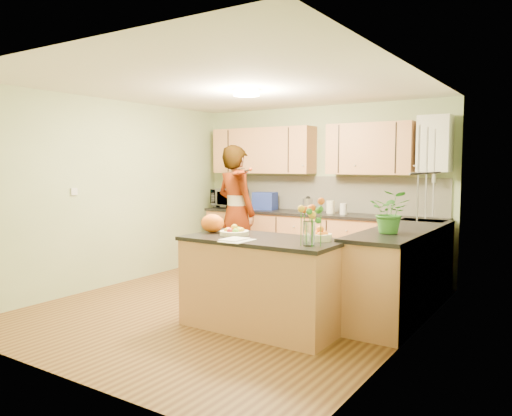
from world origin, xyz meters
The scene contains 28 objects.
floor centered at (0.00, 0.00, 0.00)m, with size 4.50×4.50×0.00m, color #502F17.
ceiling centered at (0.00, 0.00, 2.50)m, with size 4.00×4.50×0.02m, color silver.
wall_back centered at (0.00, 2.25, 1.25)m, with size 4.00×0.02×2.50m, color #90A274.
wall_front centered at (0.00, -2.25, 1.25)m, with size 4.00×0.02×2.50m, color #90A274.
wall_left centered at (-2.00, 0.00, 1.25)m, with size 0.02×4.50×2.50m, color #90A274.
wall_right centered at (2.00, 0.00, 1.25)m, with size 0.02×4.50×2.50m, color #90A274.
back_counter centered at (0.10, 1.95, 0.47)m, with size 3.64×0.62×0.94m.
right_counter centered at (1.70, 0.85, 0.47)m, with size 0.62×2.24×0.94m.
splashback centered at (0.10, 2.23, 1.20)m, with size 3.60×0.02×0.52m, color beige.
upper_cabinets centered at (-0.18, 2.08, 1.85)m, with size 3.20×0.34×0.70m.
boiler centered at (1.70, 2.09, 1.90)m, with size 0.40×0.30×0.86m.
window_right centered at (1.99, 0.60, 1.55)m, with size 0.01×1.30×1.05m.
light_switch centered at (-1.99, -0.60, 1.30)m, with size 0.02×0.09×0.09m, color silver.
ceiling_lamp centered at (0.00, 0.30, 2.46)m, with size 0.30×0.30×0.07m.
peninsula_island centered at (0.68, -0.41, 0.46)m, with size 1.59×0.81×0.91m.
fruit_dish centered at (0.33, -0.41, 0.95)m, with size 0.30×0.30×0.10m.
orange_bowl centered at (1.23, -0.26, 0.97)m, with size 0.23×0.23×0.13m.
flower_vase centered at (1.28, -0.59, 1.23)m, with size 0.26×0.26×0.48m.
orange_bag centered at (0.00, -0.36, 1.01)m, with size 0.26×0.22×0.20m, color orange.
papers centered at (0.58, -0.71, 0.92)m, with size 0.24×0.33×0.01m, color white.
violinist centered at (-0.80, 1.21, 0.95)m, with size 0.70×0.46×1.91m, color tan.
violin centered at (-0.60, 0.99, 1.53)m, with size 0.61×0.25×0.12m, color #490B04, non-canonical shape.
microwave centered at (-1.49, 1.98, 1.09)m, with size 0.54×0.37×0.30m, color silver.
blue_box centered at (-0.79, 1.97, 1.07)m, with size 0.34×0.25×0.27m, color navy.
kettle centered at (-0.04, 1.95, 1.05)m, with size 0.15×0.15×0.27m.
jar_cream centered at (0.31, 1.96, 1.03)m, with size 0.12×0.12×0.18m, color #F1E6C1.
jar_white centered at (0.53, 1.93, 1.02)m, with size 0.10×0.10×0.15m, color silver.
potted_plant centered at (1.70, 0.38, 1.16)m, with size 0.39×0.34×0.44m, color #337828.
Camera 1 is at (3.30, -4.54, 1.64)m, focal length 35.00 mm.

